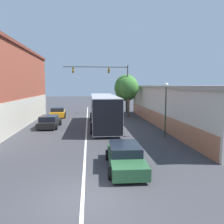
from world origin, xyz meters
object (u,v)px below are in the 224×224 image
object	(u,v)px
hatchback_foreground	(125,157)
traffic_signal_gantry	(109,78)
parked_car_left_mid	(58,112)
street_tree_far	(126,88)
street_lamp	(166,105)
parked_car_left_near	(49,122)
street_tree_near	(129,88)
bus	(103,109)

from	to	relation	value
hatchback_foreground	traffic_signal_gantry	xyz separation A→B (m)	(1.28, 22.79, 4.85)
hatchback_foreground	traffic_signal_gantry	bearing A→B (deg)	-1.27
parked_car_left_mid	street_tree_far	world-z (taller)	street_tree_far
street_lamp	parked_car_left_near	bearing A→B (deg)	152.98
parked_car_left_near	street_lamp	xyz separation A→B (m)	(10.50, -5.35, 2.15)
parked_car_left_near	street_lamp	bearing A→B (deg)	-115.36
street_lamp	traffic_signal_gantry	bearing A→B (deg)	101.07
hatchback_foreground	street_tree_near	distance (m)	19.50
parked_car_left_near	parked_car_left_mid	distance (m)	7.66
bus	hatchback_foreground	xyz separation A→B (m)	(0.37, -11.99, -1.27)
street_tree_far	traffic_signal_gantry	bearing A→B (deg)	-161.45
hatchback_foreground	parked_car_left_near	bearing A→B (deg)	28.99
parked_car_left_near	street_lamp	size ratio (longest dim) A/B	0.89
street_lamp	street_tree_near	world-z (taller)	street_tree_near
traffic_signal_gantry	parked_car_left_mid	bearing A→B (deg)	-156.03
bus	traffic_signal_gantry	distance (m)	11.50
traffic_signal_gantry	street_lamp	bearing A→B (deg)	-78.93
street_tree_far	parked_car_left_mid	bearing A→B (deg)	-157.48
parked_car_left_near	parked_car_left_mid	bearing A→B (deg)	3.18
parked_car_left_mid	street_tree_near	xyz separation A→B (m)	(9.86, -0.61, 3.38)
bus	parked_car_left_mid	world-z (taller)	bus
hatchback_foreground	street_lamp	xyz separation A→B (m)	(4.47, 6.45, 2.16)
hatchback_foreground	parked_car_left_near	size ratio (longest dim) A/B	1.09
bus	parked_car_left_near	xyz separation A→B (m)	(-5.65, -0.19, -1.25)
street_lamp	street_tree_far	size ratio (longest dim) A/B	0.75
traffic_signal_gantry	parked_car_left_near	bearing A→B (deg)	-123.60
traffic_signal_gantry	street_tree_far	bearing A→B (deg)	18.55
hatchback_foreground	parked_car_left_near	world-z (taller)	parked_car_left_near
hatchback_foreground	parked_car_left_mid	world-z (taller)	parked_car_left_mid
traffic_signal_gantry	street_tree_near	size ratio (longest dim) A/B	1.81
parked_car_left_mid	street_tree_far	distance (m)	11.68
street_tree_near	bus	bearing A→B (deg)	-120.27
hatchback_foreground	street_tree_near	world-z (taller)	street_tree_near
parked_car_left_near	street_tree_near	size ratio (longest dim) A/B	0.74
parked_car_left_mid	street_tree_far	bearing A→B (deg)	-72.39
hatchback_foreground	parked_car_left_mid	xyz separation A→B (m)	(-6.23, 19.45, 0.04)
bus	parked_car_left_near	bearing A→B (deg)	92.08
parked_car_left_mid	traffic_signal_gantry	bearing A→B (deg)	-70.94
hatchback_foreground	street_lamp	distance (m)	8.14
hatchback_foreground	street_tree_far	size ratio (longest dim) A/B	0.73
parked_car_left_near	street_tree_near	distance (m)	12.43
parked_car_left_mid	parked_car_left_near	bearing A→B (deg)	176.61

